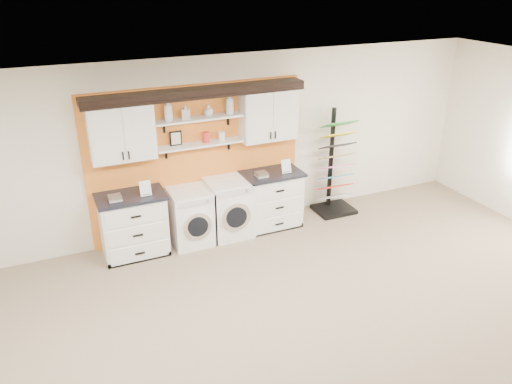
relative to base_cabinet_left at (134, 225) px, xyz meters
name	(u,v)px	position (x,y,z in m)	size (l,w,h in m)	color
ceiling	(347,133)	(1.13, -3.64, 2.32)	(10.00, 10.00, 0.00)	white
wall_back	(196,148)	(1.13, 0.36, 0.92)	(10.00, 10.00, 0.00)	#F0E6CF
accent_panel	(198,161)	(1.13, 0.32, 0.72)	(3.40, 0.07, 2.40)	orange
upper_cabinet_left	(121,131)	(0.00, 0.15, 1.40)	(0.90, 0.35, 0.84)	white
upper_cabinet_right	(268,114)	(2.26, 0.15, 1.40)	(0.90, 0.35, 0.84)	white
shelf_lower	(200,144)	(1.13, 0.16, 1.05)	(1.32, 0.28, 0.03)	white
shelf_upper	(199,118)	(1.13, 0.16, 1.45)	(1.32, 0.28, 0.03)	white
crown_molding	(197,91)	(1.13, 0.17, 1.84)	(3.30, 0.41, 0.13)	black
picture_frame	(176,138)	(0.78, 0.21, 1.17)	(0.18, 0.02, 0.22)	black
canister_red	(206,137)	(1.23, 0.16, 1.14)	(0.11, 0.11, 0.16)	red
canister_cream	(222,136)	(1.48, 0.16, 1.13)	(0.10, 0.10, 0.14)	silver
base_cabinet_left	(134,225)	(0.00, 0.00, 0.00)	(0.99, 0.66, 0.97)	white
base_cabinet_right	(271,199)	(2.26, 0.00, -0.01)	(0.97, 0.66, 0.95)	white
washer	(191,216)	(0.88, 0.00, -0.04)	(0.63, 0.71, 0.88)	white
dryer	(228,208)	(1.50, 0.00, -0.01)	(0.67, 0.71, 0.94)	white
sample_rack	(335,181)	(3.50, 0.04, 0.08)	(0.68, 0.57, 1.83)	black
soap_bottle_a	(168,110)	(0.69, 0.16, 1.62)	(0.12, 0.13, 0.32)	silver
soap_bottle_b	(186,111)	(0.94, 0.16, 1.57)	(0.10, 0.10, 0.22)	silver
soap_bottle_c	(208,110)	(1.29, 0.16, 1.55)	(0.14, 0.14, 0.18)	silver
soap_bottle_d	(230,103)	(1.62, 0.16, 1.62)	(0.12, 0.13, 0.32)	silver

